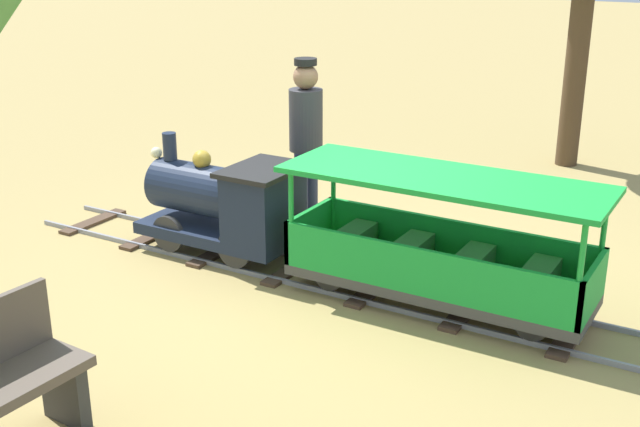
# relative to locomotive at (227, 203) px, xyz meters

# --- Properties ---
(ground_plane) EXTENTS (60.00, 60.00, 0.00)m
(ground_plane) POSITION_rel_locomotive_xyz_m (0.00, -0.98, -0.48)
(ground_plane) COLOR #A38C51
(track) EXTENTS (0.75, 6.05, 0.04)m
(track) POSITION_rel_locomotive_xyz_m (0.00, -1.03, -0.47)
(track) COLOR gray
(track) RESTS_ON ground_plane
(locomotive) EXTENTS (0.71, 1.45, 0.98)m
(locomotive) POSITION_rel_locomotive_xyz_m (0.00, 0.00, 0.00)
(locomotive) COLOR #192338
(locomotive) RESTS_ON ground_plane
(passenger_car) EXTENTS (0.81, 2.35, 0.97)m
(passenger_car) POSITION_rel_locomotive_xyz_m (0.00, -1.93, -0.06)
(passenger_car) COLOR #3F3F3F
(passenger_car) RESTS_ON ground_plane
(conductor_person) EXTENTS (0.30, 0.30, 1.62)m
(conductor_person) POSITION_rel_locomotive_xyz_m (0.80, -0.30, 0.47)
(conductor_person) COLOR #282D47
(conductor_person) RESTS_ON ground_plane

